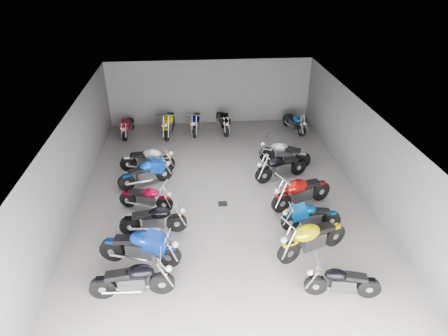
% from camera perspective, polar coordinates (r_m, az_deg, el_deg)
% --- Properties ---
extents(ground, '(14.00, 14.00, 0.00)m').
position_cam_1_polar(ground, '(14.49, -0.34, -4.04)').
color(ground, gray).
rests_on(ground, ground).
extents(wall_back, '(10.00, 0.10, 3.20)m').
position_cam_1_polar(wall_back, '(20.14, -2.02, 10.77)').
color(wall_back, slate).
rests_on(wall_back, ground).
extents(wall_left, '(0.10, 14.00, 3.20)m').
position_cam_1_polar(wall_left, '(14.23, -20.86, 0.67)').
color(wall_left, slate).
rests_on(wall_left, ground).
extents(wall_right, '(0.10, 14.00, 3.20)m').
position_cam_1_polar(wall_right, '(14.90, 19.19, 2.27)').
color(wall_right, slate).
rests_on(wall_right, ground).
extents(ceiling, '(10.00, 14.00, 0.04)m').
position_cam_1_polar(ceiling, '(13.02, -0.38, 7.92)').
color(ceiling, black).
rests_on(ceiling, wall_back).
extents(drain_grate, '(0.32, 0.32, 0.01)m').
position_cam_1_polar(drain_grate, '(14.07, -0.18, -5.12)').
color(drain_grate, black).
rests_on(drain_grate, ground).
extents(motorcycle_left_a, '(2.16, 0.43, 0.95)m').
position_cam_1_polar(motorcycle_left_a, '(10.76, -12.87, -15.31)').
color(motorcycle_left_a, black).
rests_on(motorcycle_left_a, ground).
extents(motorcycle_left_b, '(2.34, 0.73, 1.04)m').
position_cam_1_polar(motorcycle_left_b, '(11.59, -11.84, -11.02)').
color(motorcycle_left_b, black).
rests_on(motorcycle_left_b, ground).
extents(motorcycle_left_c, '(2.10, 0.41, 0.92)m').
position_cam_1_polar(motorcycle_left_c, '(12.67, -9.97, -7.25)').
color(motorcycle_left_c, black).
rests_on(motorcycle_left_c, ground).
extents(motorcycle_left_d, '(1.87, 0.70, 0.85)m').
position_cam_1_polar(motorcycle_left_d, '(13.83, -11.02, -4.17)').
color(motorcycle_left_d, black).
rests_on(motorcycle_left_d, ground).
extents(motorcycle_left_e, '(1.99, 0.95, 0.92)m').
position_cam_1_polar(motorcycle_left_e, '(15.19, -11.10, -0.74)').
color(motorcycle_left_e, black).
rests_on(motorcycle_left_e, ground).
extents(motorcycle_left_f, '(2.20, 0.48, 0.97)m').
position_cam_1_polar(motorcycle_left_f, '(16.10, -10.83, 1.20)').
color(motorcycle_left_f, black).
rests_on(motorcycle_left_f, ground).
extents(motorcycle_right_a, '(1.94, 0.48, 0.85)m').
position_cam_1_polar(motorcycle_right_a, '(10.96, 16.49, -15.30)').
color(motorcycle_right_a, black).
rests_on(motorcycle_right_a, ground).
extents(motorcycle_right_b, '(2.24, 1.06, 1.04)m').
position_cam_1_polar(motorcycle_right_b, '(11.93, 12.44, -9.75)').
color(motorcycle_right_b, black).
rests_on(motorcycle_right_b, ground).
extents(motorcycle_right_c, '(1.93, 0.37, 0.85)m').
position_cam_1_polar(motorcycle_right_c, '(12.97, 12.25, -6.77)').
color(motorcycle_right_c, black).
rests_on(motorcycle_right_c, ground).
extents(motorcycle_right_d, '(2.26, 1.05, 1.05)m').
position_cam_1_polar(motorcycle_right_d, '(13.93, 10.93, -3.35)').
color(motorcycle_right_d, black).
rests_on(motorcycle_right_d, ground).
extents(motorcycle_right_e, '(2.14, 0.88, 0.98)m').
position_cam_1_polar(motorcycle_right_e, '(15.45, 8.09, 0.20)').
color(motorcycle_right_e, black).
rests_on(motorcycle_right_e, ground).
extents(motorcycle_right_f, '(2.02, 0.95, 0.94)m').
position_cam_1_polar(motorcycle_right_f, '(16.55, 8.58, 2.15)').
color(motorcycle_right_f, black).
rests_on(motorcycle_right_f, ground).
extents(motorcycle_back_a, '(0.43, 1.89, 0.83)m').
position_cam_1_polar(motorcycle_back_a, '(19.57, -13.59, 5.81)').
color(motorcycle_back_a, black).
rests_on(motorcycle_back_a, ground).
extents(motorcycle_back_b, '(0.53, 2.34, 1.03)m').
position_cam_1_polar(motorcycle_back_b, '(19.29, -7.86, 6.37)').
color(motorcycle_back_b, black).
rests_on(motorcycle_back_b, ground).
extents(motorcycle_back_c, '(0.49, 2.10, 0.93)m').
position_cam_1_polar(motorcycle_back_c, '(19.43, -4.02, 6.57)').
color(motorcycle_back_c, black).
rests_on(motorcycle_back_c, ground).
extents(motorcycle_back_d, '(0.53, 2.11, 0.93)m').
position_cam_1_polar(motorcycle_back_d, '(19.48, -0.21, 6.72)').
color(motorcycle_back_d, black).
rests_on(motorcycle_back_d, ground).
extents(motorcycle_back_f, '(0.73, 1.85, 0.84)m').
position_cam_1_polar(motorcycle_back_f, '(19.75, 10.05, 6.43)').
color(motorcycle_back_f, black).
rests_on(motorcycle_back_f, ground).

